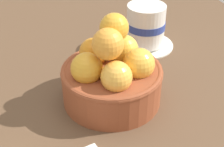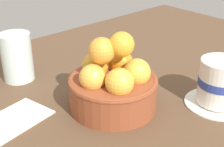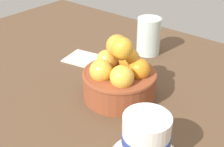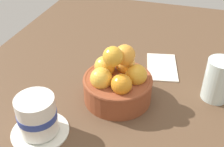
{
  "view_description": "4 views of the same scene",
  "coord_description": "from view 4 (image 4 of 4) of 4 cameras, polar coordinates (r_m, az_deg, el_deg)",
  "views": [
    {
      "loc": [
        -39.38,
        12.95,
        32.65
      ],
      "look_at": [
        -0.5,
        0.14,
        5.21
      ],
      "focal_mm": 52.99,
      "sensor_mm": 36.0,
      "label": 1
    },
    {
      "loc": [
        -34.52,
        -38.12,
        31.85
      ],
      "look_at": [
        -0.25,
        -0.01,
        6.73
      ],
      "focal_mm": 54.13,
      "sensor_mm": 36.0,
      "label": 2
    },
    {
      "loc": [
        33.9,
        -43.37,
        37.14
      ],
      "look_at": [
        0.08,
        -2.5,
        6.59
      ],
      "focal_mm": 49.71,
      "sensor_mm": 36.0,
      "label": 3
    },
    {
      "loc": [
        48.56,
        13.66,
        42.26
      ],
      "look_at": [
        -0.77,
        -1.56,
        6.09
      ],
      "focal_mm": 45.67,
      "sensor_mm": 36.0,
      "label": 4
    }
  ],
  "objects": [
    {
      "name": "terracotta_bowl",
      "position": [
        0.63,
        1.15,
        -1.67
      ],
      "size": [
        15.46,
        15.46,
        13.97
      ],
      "color": "brown",
      "rests_on": "ground_plane"
    },
    {
      "name": "coffee_cup",
      "position": [
        0.57,
        -14.71,
        -8.44
      ],
      "size": [
        11.52,
        11.52,
        8.59
      ],
      "color": "white",
      "rests_on": "ground_plane"
    },
    {
      "name": "folded_napkin",
      "position": [
        0.77,
        9.97,
        1.42
      ],
      "size": [
        14.22,
        10.18,
        0.6
      ],
      "primitive_type": "cube",
      "rotation": [
        0.0,
        0.0,
        0.2
      ],
      "color": "white",
      "rests_on": "ground_plane"
    },
    {
      "name": "water_glass",
      "position": [
        0.67,
        20.52,
        -1.2
      ],
      "size": [
        6.23,
        6.23,
        9.83
      ],
      "primitive_type": "cylinder",
      "color": "silver",
      "rests_on": "ground_plane"
    },
    {
      "name": "ground_plane",
      "position": [
        0.67,
        1.09,
        -6.03
      ],
      "size": [
        123.58,
        80.61,
        3.3
      ],
      "primitive_type": "cube",
      "color": "brown"
    }
  ]
}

